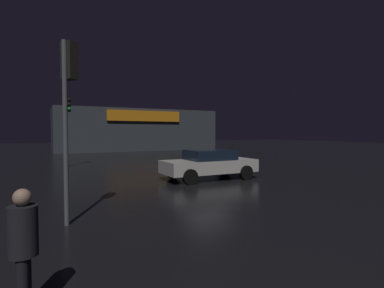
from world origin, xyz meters
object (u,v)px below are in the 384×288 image
(traffic_signal_main, at_px, (67,117))
(traffic_signal_opposite, at_px, (69,88))
(store_building, at_px, (136,130))
(pedestrian, at_px, (23,244))
(car_near, at_px, (209,164))

(traffic_signal_main, distance_m, traffic_signal_opposite, 13.00)
(store_building, height_order, pedestrian, store_building)
(car_near, bearing_deg, store_building, 81.29)
(traffic_signal_main, relative_size, car_near, 1.01)
(traffic_signal_main, bearing_deg, car_near, -56.04)
(traffic_signal_main, height_order, pedestrian, traffic_signal_main)
(pedestrian, bearing_deg, store_building, 71.37)
(car_near, height_order, pedestrian, pedestrian)
(traffic_signal_opposite, height_order, car_near, traffic_signal_opposite)
(traffic_signal_opposite, relative_size, pedestrian, 2.81)
(traffic_signal_opposite, bearing_deg, traffic_signal_main, 85.88)
(traffic_signal_main, xyz_separation_m, car_near, (5.70, -8.46, -2.51))
(traffic_signal_opposite, distance_m, car_near, 8.43)
(traffic_signal_main, xyz_separation_m, pedestrian, (-1.78, -16.71, -2.34))
(store_building, xyz_separation_m, traffic_signal_main, (-9.62, -17.13, 0.68))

